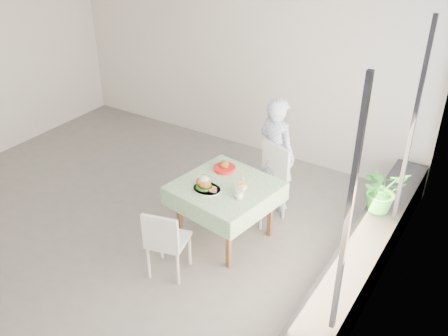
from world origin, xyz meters
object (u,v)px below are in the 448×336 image
Objects in this scene: cafe_table at (225,205)px; chair_near at (169,253)px; chair_far at (263,196)px; main_dish at (205,185)px; juice_cup_orange at (243,186)px; diner at (276,154)px; potted_plant at (383,190)px.

cafe_table is 1.42× the size of chair_near.
chair_far reaches higher than main_dish.
main_dish is at bearing 85.17° from chair_near.
diner is at bearing 93.93° from juice_cup_orange.
chair_near is at bearing 94.70° from diner.
diner reaches higher than cafe_table.
juice_cup_orange is (0.42, 0.84, 0.55)m from chair_near.
potted_plant reaches higher than chair_far.
juice_cup_orange is 1.56m from potted_plant.
juice_cup_orange reaches higher than cafe_table.
potted_plant is (1.39, -0.13, 0.01)m from diner.
diner is at bearing 75.34° from main_dish.
potted_plant is at bearing 7.36° from chair_far.
chair_far is at bearing 75.36° from cafe_table.
chair_near is at bearing -136.41° from potted_plant.
cafe_table is 0.42m from juice_cup_orange.
cafe_table is 1.24× the size of chair_far.
juice_cup_orange reaches higher than chair_far.
chair_near is 1.09m from juice_cup_orange.
main_dish is 1.23× the size of juice_cup_orange.
main_dish is at bearing -151.88° from juice_cup_orange.
potted_plant is (1.75, 1.66, 0.51)m from chair_near.
juice_cup_orange is (0.07, -0.95, 0.04)m from diner.
cafe_table is 0.68m from chair_far.
chair_far is 0.63× the size of diner.
cafe_table is at bearing -104.64° from chair_far.
diner reaches higher than main_dish.
potted_plant reaches higher than main_dish.
juice_cup_orange is at bearing -1.64° from cafe_table.
main_dish reaches higher than cafe_table.
potted_plant is (1.56, 0.81, 0.31)m from cafe_table.
potted_plant reaches higher than juice_cup_orange.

